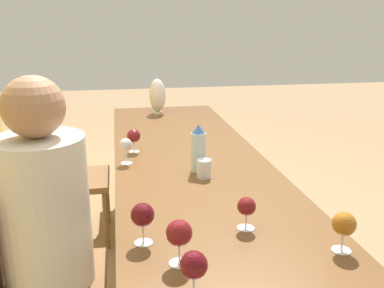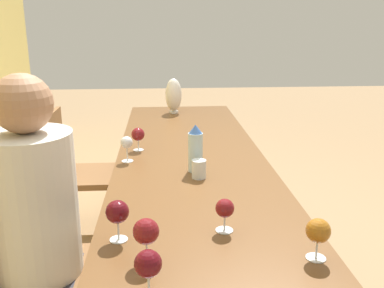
{
  "view_description": "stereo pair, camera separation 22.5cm",
  "coord_description": "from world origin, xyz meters",
  "px_view_note": "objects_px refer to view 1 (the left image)",
  "views": [
    {
      "loc": [
        -2.25,
        0.38,
        1.47
      ],
      "look_at": [
        -0.12,
        0.0,
        0.83
      ],
      "focal_mm": 40.0,
      "sensor_mm": 36.0,
      "label": 1
    },
    {
      "loc": [
        -2.28,
        0.15,
        1.47
      ],
      "look_at": [
        -0.12,
        0.0,
        0.83
      ],
      "focal_mm": 40.0,
      "sensor_mm": 36.0,
      "label": 2
    }
  ],
  "objects_px": {
    "wine_glass_0": "(344,225)",
    "wine_glass_5": "(134,136)",
    "wine_glass_1": "(126,145)",
    "wine_glass_2": "(143,215)",
    "chair_near": "(34,275)",
    "water_tumbler": "(204,169)",
    "vase": "(157,96)",
    "wine_glass_6": "(246,207)",
    "person_near": "(50,226)",
    "wine_glass_3": "(194,266)",
    "water_bottle": "(198,149)",
    "wine_glass_4": "(179,234)",
    "chair_far": "(65,174)"
  },
  "relations": [
    {
      "from": "wine_glass_4",
      "to": "wine_glass_3",
      "type": "bearing_deg",
      "value": -176.59
    },
    {
      "from": "vase",
      "to": "wine_glass_2",
      "type": "xyz_separation_m",
      "value": [
        -2.06,
        0.25,
        -0.04
      ]
    },
    {
      "from": "wine_glass_5",
      "to": "person_near",
      "type": "distance_m",
      "value": 0.87
    },
    {
      "from": "wine_glass_5",
      "to": "wine_glass_0",
      "type": "bearing_deg",
      "value": -152.85
    },
    {
      "from": "wine_glass_0",
      "to": "wine_glass_5",
      "type": "distance_m",
      "value": 1.37
    },
    {
      "from": "wine_glass_0",
      "to": "water_bottle",
      "type": "bearing_deg",
      "value": 20.93
    },
    {
      "from": "water_tumbler",
      "to": "wine_glass_3",
      "type": "xyz_separation_m",
      "value": [
        -0.92,
        0.22,
        0.06
      ]
    },
    {
      "from": "wine_glass_1",
      "to": "wine_glass_3",
      "type": "xyz_separation_m",
      "value": [
        -1.19,
        -0.15,
        0.01
      ]
    },
    {
      "from": "wine_glass_6",
      "to": "wine_glass_0",
      "type": "bearing_deg",
      "value": -127.74
    },
    {
      "from": "wine_glass_5",
      "to": "chair_near",
      "type": "bearing_deg",
      "value": 149.69
    },
    {
      "from": "water_tumbler",
      "to": "vase",
      "type": "xyz_separation_m",
      "value": [
        1.48,
        0.08,
        0.1
      ]
    },
    {
      "from": "wine_glass_0",
      "to": "chair_far",
      "type": "xyz_separation_m",
      "value": [
        1.63,
        1.07,
        -0.35
      ]
    },
    {
      "from": "water_tumbler",
      "to": "water_bottle",
      "type": "bearing_deg",
      "value": 5.78
    },
    {
      "from": "chair_near",
      "to": "water_bottle",
      "type": "bearing_deg",
      "value": -62.41
    },
    {
      "from": "vase",
      "to": "wine_glass_1",
      "type": "relative_size",
      "value": 2.02
    },
    {
      "from": "wine_glass_3",
      "to": "chair_far",
      "type": "height_order",
      "value": "wine_glass_3"
    },
    {
      "from": "wine_glass_5",
      "to": "wine_glass_2",
      "type": "bearing_deg",
      "value": 179.03
    },
    {
      "from": "water_bottle",
      "to": "wine_glass_4",
      "type": "distance_m",
      "value": 0.85
    },
    {
      "from": "wine_glass_2",
      "to": "chair_near",
      "type": "distance_m",
      "value": 0.63
    },
    {
      "from": "vase",
      "to": "wine_glass_5",
      "type": "xyz_separation_m",
      "value": [
        -1.01,
        0.24,
        -0.05
      ]
    },
    {
      "from": "vase",
      "to": "wine_glass_2",
      "type": "distance_m",
      "value": 2.07
    },
    {
      "from": "person_near",
      "to": "wine_glass_2",
      "type": "bearing_deg",
      "value": -128.49
    },
    {
      "from": "vase",
      "to": "wine_glass_0",
      "type": "bearing_deg",
      "value": -170.12
    },
    {
      "from": "water_tumbler",
      "to": "person_near",
      "type": "distance_m",
      "value": 0.75
    },
    {
      "from": "wine_glass_2",
      "to": "wine_glass_5",
      "type": "bearing_deg",
      "value": -0.97
    },
    {
      "from": "wine_glass_0",
      "to": "wine_glass_3",
      "type": "distance_m",
      "value": 0.56
    },
    {
      "from": "wine_glass_0",
      "to": "wine_glass_1",
      "type": "bearing_deg",
      "value": 33.47
    },
    {
      "from": "wine_glass_1",
      "to": "wine_glass_5",
      "type": "xyz_separation_m",
      "value": [
        0.2,
        -0.05,
        -0.01
      ]
    },
    {
      "from": "wine_glass_6",
      "to": "person_near",
      "type": "distance_m",
      "value": 0.78
    },
    {
      "from": "wine_glass_5",
      "to": "chair_near",
      "type": "height_order",
      "value": "chair_near"
    },
    {
      "from": "water_bottle",
      "to": "person_near",
      "type": "distance_m",
      "value": 0.8
    },
    {
      "from": "wine_glass_0",
      "to": "wine_glass_5",
      "type": "bearing_deg",
      "value": 27.15
    },
    {
      "from": "person_near",
      "to": "wine_glass_0",
      "type": "bearing_deg",
      "value": -114.12
    },
    {
      "from": "chair_far",
      "to": "vase",
      "type": "bearing_deg",
      "value": -49.02
    },
    {
      "from": "vase",
      "to": "wine_glass_3",
      "type": "height_order",
      "value": "vase"
    },
    {
      "from": "vase",
      "to": "wine_glass_5",
      "type": "distance_m",
      "value": 1.04
    },
    {
      "from": "water_bottle",
      "to": "wine_glass_3",
      "type": "relative_size",
      "value": 1.6
    },
    {
      "from": "wine_glass_5",
      "to": "wine_glass_4",
      "type": "bearing_deg",
      "value": -175.98
    },
    {
      "from": "wine_glass_1",
      "to": "wine_glass_3",
      "type": "bearing_deg",
      "value": -173.05
    },
    {
      "from": "wine_glass_0",
      "to": "wine_glass_5",
      "type": "relative_size",
      "value": 1.02
    },
    {
      "from": "wine_glass_1",
      "to": "wine_glass_6",
      "type": "bearing_deg",
      "value": -153.37
    },
    {
      "from": "water_bottle",
      "to": "chair_far",
      "type": "height_order",
      "value": "water_bottle"
    },
    {
      "from": "water_tumbler",
      "to": "wine_glass_1",
      "type": "distance_m",
      "value": 0.46
    },
    {
      "from": "wine_glass_5",
      "to": "chair_far",
      "type": "height_order",
      "value": "chair_far"
    },
    {
      "from": "wine_glass_1",
      "to": "chair_far",
      "type": "distance_m",
      "value": 0.81
    },
    {
      "from": "person_near",
      "to": "wine_glass_5",
      "type": "bearing_deg",
      "value": -25.61
    },
    {
      "from": "wine_glass_2",
      "to": "wine_glass_6",
      "type": "relative_size",
      "value": 1.2
    },
    {
      "from": "water_bottle",
      "to": "wine_glass_0",
      "type": "height_order",
      "value": "water_bottle"
    },
    {
      "from": "chair_near",
      "to": "wine_glass_5",
      "type": "bearing_deg",
      "value": -30.31
    },
    {
      "from": "vase",
      "to": "wine_glass_3",
      "type": "relative_size",
      "value": 1.86
    }
  ]
}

